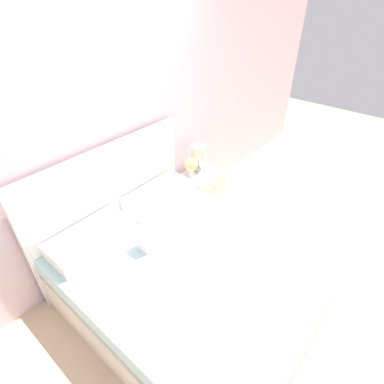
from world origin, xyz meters
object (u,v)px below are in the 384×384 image
at_px(bed, 183,275).
at_px(nightstand, 201,192).
at_px(flower_vase, 191,166).
at_px(table_lamp, 198,154).

xyz_separation_m(bed, nightstand, (1.12, 0.71, -0.05)).
xyz_separation_m(bed, flower_vase, (0.97, 0.73, 0.39)).
bearing_deg(flower_vase, nightstand, -7.90).
xyz_separation_m(bed, table_lamp, (1.17, 0.79, 0.45)).
relative_size(bed, flower_vase, 7.37).
distance_m(bed, nightstand, 1.33).
xyz_separation_m(nightstand, flower_vase, (-0.15, 0.02, 0.44)).
relative_size(bed, nightstand, 3.84).
height_order(bed, table_lamp, bed).
bearing_deg(table_lamp, flower_vase, -164.09).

